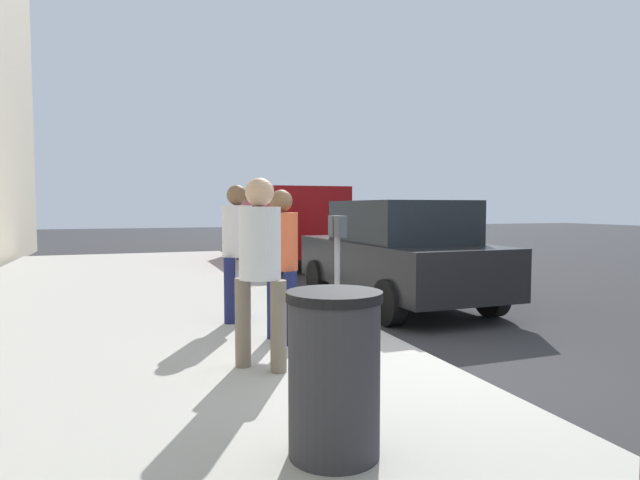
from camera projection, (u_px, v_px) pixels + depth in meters
name	position (u px, v px, depth m)	size (l,w,h in m)	color
ground_plane	(435.00, 371.00, 5.50)	(80.00, 80.00, 0.00)	#2B2B2D
sidewalk_slab	(121.00, 399.00, 4.50)	(28.00, 6.00, 0.15)	#A8A59E
parking_meter	(337.00, 248.00, 6.63)	(0.36, 0.12, 1.41)	gray
pedestrian_at_meter	(281.00, 253.00, 6.05)	(0.51, 0.37, 1.71)	#191E4C
pedestrian_bystander	(260.00, 257.00, 5.02)	(0.43, 0.42, 1.79)	#726656
parking_officer	(237.00, 240.00, 7.19)	(0.44, 0.41, 1.81)	#191E4C
parked_sedan_near	(397.00, 253.00, 9.15)	(4.45, 2.07, 1.77)	black
parked_van_far	(285.00, 221.00, 15.66)	(5.21, 2.13, 2.18)	maroon
trash_bin	(334.00, 373.00, 3.30)	(0.59, 0.59, 1.01)	#2D2D33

